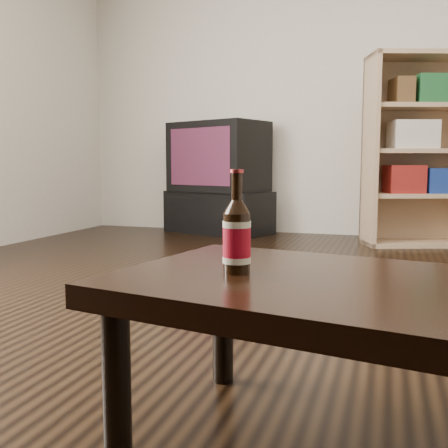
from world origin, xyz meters
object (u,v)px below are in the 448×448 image
(tv_stand, at_px, (219,212))
(tv, at_px, (218,157))
(bookshelf, at_px, (416,148))
(beer_bottle, at_px, (237,237))
(coffee_table, at_px, (360,307))

(tv_stand, bearing_deg, tv, -90.00)
(bookshelf, relative_size, beer_bottle, 6.43)
(tv_stand, relative_size, coffee_table, 0.85)
(tv, relative_size, beer_bottle, 4.27)
(tv, height_order, beer_bottle, tv)
(tv_stand, height_order, coffee_table, coffee_table)
(tv, height_order, coffee_table, tv)
(bookshelf, relative_size, coffee_table, 1.30)
(coffee_table, distance_m, beer_bottle, 0.30)
(bookshelf, bearing_deg, coffee_table, -113.01)
(tv_stand, distance_m, bookshelf, 1.84)
(tv_stand, distance_m, tv, 0.52)
(tv, relative_size, coffee_table, 0.86)
(tv_stand, xyz_separation_m, coffee_table, (1.50, -3.58, 0.15))
(tv, bearing_deg, bookshelf, 13.86)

